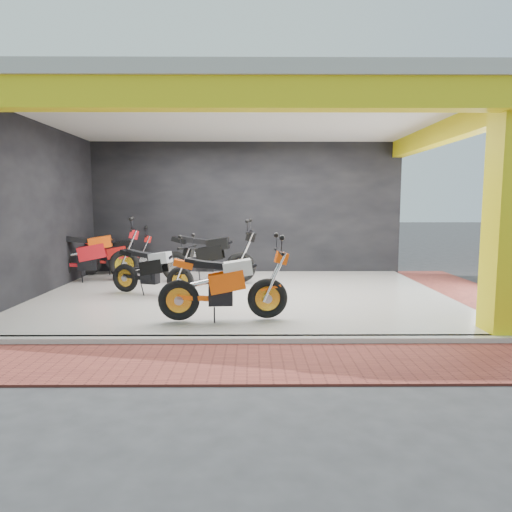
# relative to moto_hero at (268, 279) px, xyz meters

# --- Properties ---
(ground) EXTENTS (80.00, 80.00, 0.00)m
(ground) POSITION_rel_moto_hero_xyz_m (-0.43, 0.11, -0.74)
(ground) COLOR #2D2D30
(ground) RESTS_ON ground
(showroom_floor) EXTENTS (8.00, 6.00, 0.10)m
(showroom_floor) POSITION_rel_moto_hero_xyz_m (-0.43, 2.11, -0.69)
(showroom_floor) COLOR silver
(showroom_floor) RESTS_ON ground
(showroom_ceiling) EXTENTS (8.40, 6.40, 0.20)m
(showroom_ceiling) POSITION_rel_moto_hero_xyz_m (-0.43, 2.11, 2.86)
(showroom_ceiling) COLOR beige
(showroom_ceiling) RESTS_ON corner_column
(back_wall) EXTENTS (8.20, 0.20, 3.50)m
(back_wall) POSITION_rel_moto_hero_xyz_m (-0.43, 5.21, 1.01)
(back_wall) COLOR black
(back_wall) RESTS_ON ground
(left_wall) EXTENTS (0.20, 6.20, 3.50)m
(left_wall) POSITION_rel_moto_hero_xyz_m (-4.53, 2.11, 1.01)
(left_wall) COLOR black
(left_wall) RESTS_ON ground
(corner_column) EXTENTS (0.50, 0.50, 3.50)m
(corner_column) POSITION_rel_moto_hero_xyz_m (3.32, -0.64, 1.01)
(corner_column) COLOR yellow
(corner_column) RESTS_ON ground
(header_beam_front) EXTENTS (8.40, 0.30, 0.40)m
(header_beam_front) POSITION_rel_moto_hero_xyz_m (-0.43, -0.89, 2.56)
(header_beam_front) COLOR yellow
(header_beam_front) RESTS_ON corner_column
(header_beam_right) EXTENTS (0.30, 6.40, 0.40)m
(header_beam_right) POSITION_rel_moto_hero_xyz_m (3.57, 2.11, 2.56)
(header_beam_right) COLOR yellow
(header_beam_right) RESTS_ON corner_column
(floor_kerb) EXTENTS (8.00, 0.20, 0.10)m
(floor_kerb) POSITION_rel_moto_hero_xyz_m (-0.43, -0.91, -0.69)
(floor_kerb) COLOR silver
(floor_kerb) RESTS_ON ground
(paver_front) EXTENTS (9.00, 1.40, 0.03)m
(paver_front) POSITION_rel_moto_hero_xyz_m (-0.43, -1.69, -0.73)
(paver_front) COLOR brown
(paver_front) RESTS_ON ground
(paver_right) EXTENTS (1.40, 7.00, 0.03)m
(paver_right) POSITION_rel_moto_hero_xyz_m (4.37, 2.11, -0.73)
(paver_right) COLOR brown
(paver_right) RESTS_ON ground
(moto_hero) EXTENTS (2.16, 0.97, 1.28)m
(moto_hero) POSITION_rel_moto_hero_xyz_m (0.00, 0.00, 0.00)
(moto_hero) COLOR #FA530A
(moto_hero) RESTS_ON showroom_floor
(moto_row_a) EXTENTS (2.05, 1.31, 1.18)m
(moto_row_a) POSITION_rel_moto_hero_xyz_m (-1.63, 1.74, -0.05)
(moto_row_a) COLOR black
(moto_row_a) RESTS_ON showroom_floor
(moto_row_b) EXTENTS (2.39, 1.11, 1.41)m
(moto_row_b) POSITION_rel_moto_hero_xyz_m (-0.50, 3.23, 0.06)
(moto_row_b) COLOR black
(moto_row_b) RESTS_ON showroom_floor
(moto_row_c) EXTENTS (2.48, 1.34, 1.44)m
(moto_row_c) POSITION_rel_moto_hero_xyz_m (-3.25, 3.67, 0.08)
(moto_row_c) COLOR red
(moto_row_c) RESTS_ON showroom_floor
(moto_row_d) EXTENTS (2.04, 1.10, 1.18)m
(moto_row_d) POSITION_rel_moto_hero_xyz_m (-3.13, 4.73, -0.05)
(moto_row_d) COLOR red
(moto_row_d) RESTS_ON showroom_floor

